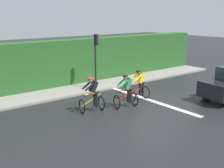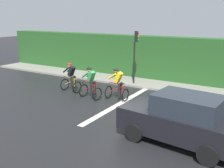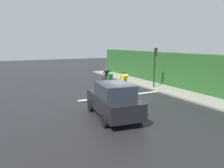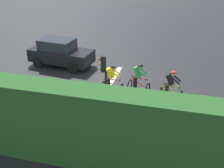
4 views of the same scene
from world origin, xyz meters
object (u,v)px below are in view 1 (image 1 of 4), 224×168
at_px(cyclist_second, 127,91).
at_px(traffic_light_near_crossing, 96,53).
at_px(cyclist_lead, 92,95).
at_px(cyclist_mid, 139,85).

height_order(cyclist_second, traffic_light_near_crossing, traffic_light_near_crossing).
distance_m(cyclist_lead, cyclist_mid, 3.03).
distance_m(cyclist_mid, traffic_light_near_crossing, 3.55).
relative_size(cyclist_second, cyclist_mid, 1.00).
distance_m(cyclist_lead, traffic_light_near_crossing, 4.29).
bearing_deg(cyclist_mid, traffic_light_near_crossing, 10.15).
height_order(cyclist_lead, traffic_light_near_crossing, traffic_light_near_crossing).
relative_size(cyclist_lead, traffic_light_near_crossing, 0.50).
xyz_separation_m(cyclist_lead, cyclist_second, (-0.49, -1.70, 0.00)).
xyz_separation_m(cyclist_mid, traffic_light_near_crossing, (3.20, 0.57, 1.43)).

